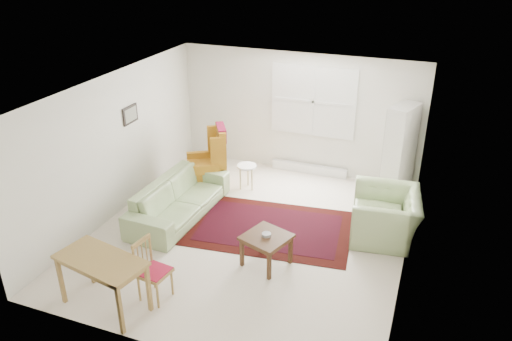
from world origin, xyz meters
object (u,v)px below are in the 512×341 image
(sofa, at_px, (179,192))
(stool, at_px, (247,177))
(desk_chair, at_px, (154,271))
(wingback_chair, at_px, (205,157))
(coffee_table, at_px, (266,250))
(cabinet, at_px, (400,151))
(desk, at_px, (104,283))
(armchair, at_px, (386,211))

(sofa, height_order, stool, sofa)
(sofa, distance_m, desk_chair, 2.24)
(wingback_chair, xyz_separation_m, coffee_table, (2.01, -2.05, -0.37))
(sofa, xyz_separation_m, cabinet, (3.49, 2.21, 0.43))
(cabinet, height_order, desk, cabinet)
(coffee_table, xyz_separation_m, stool, (-1.21, 2.24, -0.00))
(armchair, relative_size, coffee_table, 1.94)
(wingback_chair, relative_size, stool, 2.47)
(coffee_table, bearing_deg, armchair, 42.61)
(wingback_chair, distance_m, stool, 0.90)
(wingback_chair, relative_size, desk_chair, 1.40)
(stool, relative_size, desk_chair, 0.57)
(coffee_table, relative_size, stool, 1.23)
(sofa, height_order, armchair, armchair)
(desk_chair, bearing_deg, cabinet, -24.76)
(sofa, bearing_deg, coffee_table, -111.26)
(desk, bearing_deg, sofa, 95.62)
(stool, xyz_separation_m, cabinet, (2.76, 0.81, 0.64))
(armchair, bearing_deg, desk, -53.92)
(wingback_chair, bearing_deg, stool, 71.55)
(armchair, xyz_separation_m, stool, (-2.76, 0.80, -0.22))
(wingback_chair, bearing_deg, armchair, 48.85)
(wingback_chair, distance_m, desk_chair, 3.43)
(stool, xyz_separation_m, desk_chair, (0.05, -3.50, 0.19))
(cabinet, xyz_separation_m, desk_chair, (-2.72, -4.31, -0.44))
(desk_chair, bearing_deg, stool, 8.25)
(stool, height_order, desk_chair, desk_chair)
(cabinet, bearing_deg, armchair, -70.95)
(armchair, height_order, stool, armchair)
(armchair, relative_size, stool, 2.39)
(sofa, height_order, cabinet, cabinet)
(desk, bearing_deg, coffee_table, 44.38)
(desk_chair, bearing_deg, coffee_table, -35.02)
(wingback_chair, bearing_deg, desk_chair, -16.89)
(desk, height_order, desk_chair, desk_chair)
(coffee_table, distance_m, desk, 2.37)
(armchair, bearing_deg, cabinet, 172.53)
(cabinet, bearing_deg, stool, -144.66)
(stool, distance_m, desk, 3.92)
(sofa, height_order, coffee_table, sofa)
(sofa, xyz_separation_m, desk, (0.25, -2.49, -0.08))
(sofa, distance_m, coffee_table, 2.12)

